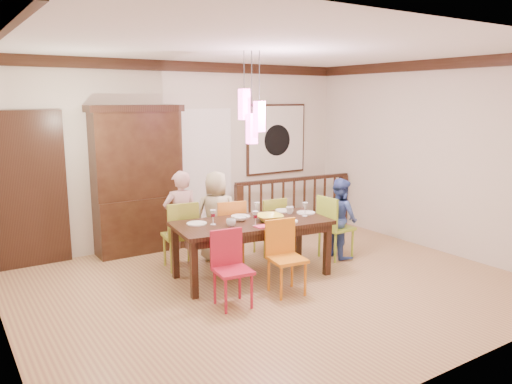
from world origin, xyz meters
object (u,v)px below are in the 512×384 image
chair_end_right (336,222)px  balustrade (294,203)px  person_end_right (340,218)px  dining_table (252,228)px  chair_far_left (180,230)px  china_hutch (138,179)px  person_far_left (181,219)px  person_far_mid (217,216)px

chair_end_right → balustrade: (0.41, 1.56, -0.03)m
chair_end_right → person_end_right: bearing=-78.0°
dining_table → person_end_right: size_ratio=1.79×
chair_far_left → china_hutch: bearing=-72.2°
china_hutch → chair_far_left: bearing=-80.2°
dining_table → chair_far_left: bearing=135.7°
chair_far_left → chair_end_right: (2.12, -0.84, -0.01)m
dining_table → chair_far_left: (-0.65, 0.83, -0.12)m
china_hutch → dining_table: bearing=-66.1°
china_hutch → balustrade: (2.71, -0.35, -0.62)m
dining_table → balustrade: balustrade is taller
dining_table → person_far_left: 1.07m
chair_far_left → person_end_right: bearing=167.7°
china_hutch → person_far_mid: bearing=-51.2°
person_far_left → chair_end_right: bearing=163.9°
person_far_left → person_end_right: 2.33m
dining_table → person_far_left: size_ratio=1.56×
balustrade → person_far_mid: 2.02m
balustrade → person_far_mid: person_far_mid is taller
person_far_mid → person_end_right: bearing=173.8°
person_far_left → person_far_mid: (0.56, 0.00, -0.03)m
dining_table → china_hutch: 2.12m
chair_far_left → person_far_left: size_ratio=0.70×
dining_table → chair_far_left: chair_far_left is taller
chair_far_left → chair_end_right: 2.28m
dining_table → person_far_left: person_far_left is taller
dining_table → person_end_right: bearing=7.8°
person_far_left → balustrade: bearing=-157.6°
china_hutch → person_far_left: size_ratio=1.65×
chair_end_right → person_end_right: 0.11m
dining_table → chair_far_left: 1.06m
china_hutch → person_far_left: (0.24, -1.00, -0.44)m
balustrade → person_end_right: (-0.31, -1.53, 0.09)m
dining_table → balustrade: bearing=47.0°
chair_far_left → balustrade: bearing=-156.1°
chair_end_right → balustrade: bearing=-15.9°
chair_end_right → person_far_left: person_far_left is taller
china_hutch → person_far_mid: 1.36m
chair_far_left → balustrade: balustrade is taller
dining_table → person_far_mid: bearing=99.8°
person_far_left → person_end_right: (2.16, -0.88, -0.09)m
balustrade → dining_table: bearing=-135.8°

